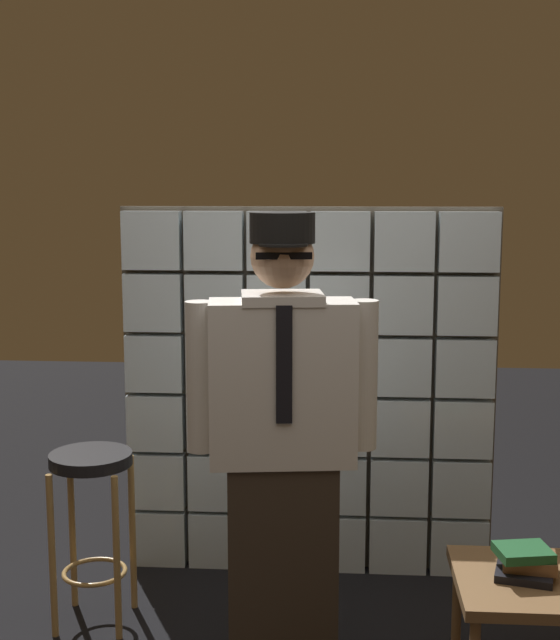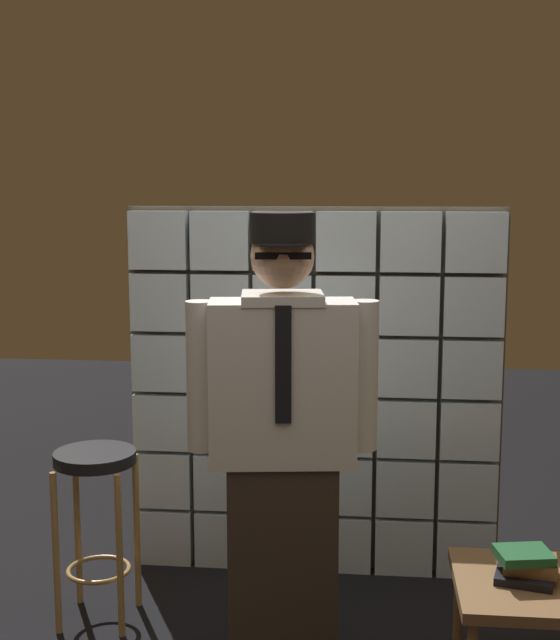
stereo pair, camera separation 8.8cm
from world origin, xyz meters
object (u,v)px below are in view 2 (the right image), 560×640
at_px(bar_stool, 96,495).
at_px(side_table, 531,598).
at_px(standing_person, 282,443).
at_px(book_stack, 526,565).

distance_m(bar_stool, side_table, 1.76).
relative_size(standing_person, bar_stool, 2.35).
height_order(standing_person, side_table, standing_person).
bearing_deg(side_table, bar_stool, 163.96).
xyz_separation_m(bar_stool, side_table, (1.69, -0.49, -0.13)).
distance_m(bar_stool, book_stack, 1.74).
xyz_separation_m(side_table, book_stack, (-0.02, 0.02, 0.11)).
distance_m(standing_person, bar_stool, 0.95).
xyz_separation_m(standing_person, bar_stool, (-0.81, 0.34, -0.35)).
bearing_deg(standing_person, side_table, -16.28).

